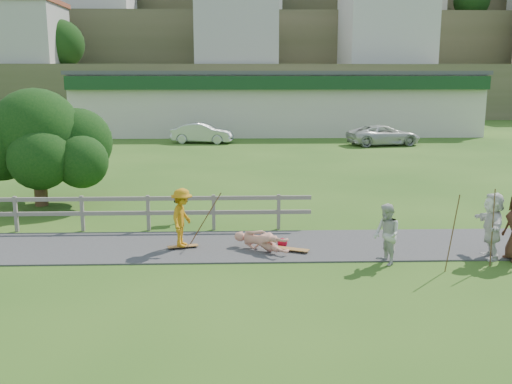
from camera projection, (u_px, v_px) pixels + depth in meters
ground at (209, 264)px, 14.37m from camera, size 260.00×260.00×0.00m
path at (211, 246)px, 15.83m from camera, size 34.00×3.00×0.04m
fence at (62, 208)px, 17.30m from camera, size 15.05×0.10×1.10m
strip_mall at (275, 102)px, 48.22m from camera, size 32.50×10.75×5.10m
hillside at (232, 21)px, 100.96m from camera, size 220.00×67.00×47.50m
skater_rider at (182, 221)px, 15.44m from camera, size 0.81×1.14×1.60m
skater_fallen at (261, 241)px, 15.32m from camera, size 1.37×1.54×0.61m
spectator_a at (387, 235)px, 14.22m from camera, size 0.74×0.86×1.55m
spectator_d at (492, 226)px, 14.69m from camera, size 0.73×1.68×1.75m
car_silver at (202, 133)px, 40.54m from camera, size 4.51×2.19×1.43m
car_white at (384, 135)px, 39.27m from camera, size 5.34×3.24×1.39m
tree at (39, 161)px, 20.62m from camera, size 5.20×5.20×3.32m
bbq at (181, 209)px, 18.35m from camera, size 0.47×0.38×0.94m
longboard_rider at (183, 248)px, 15.59m from camera, size 0.85×0.40×0.09m
longboard_fallen at (291, 251)px, 15.30m from camera, size 0.99×0.60×0.11m
helmet at (282, 243)px, 15.72m from camera, size 0.28×0.28×0.28m
pole_rider at (205, 215)px, 15.84m from camera, size 0.03×0.03×1.74m
pole_spec_left at (452, 233)px, 13.64m from camera, size 0.03×0.03×1.92m
pole_spec_right at (492, 228)px, 14.02m from camera, size 0.03×0.03×1.97m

